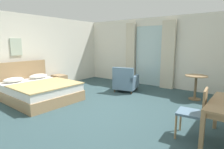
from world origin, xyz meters
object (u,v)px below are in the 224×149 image
bed (38,90)px  round_cafe_table (196,82)px  nightstand (60,81)px  desk_chair (196,110)px  armchair_by_window (126,82)px  framed_picture (16,47)px

bed → round_cafe_table: size_ratio=3.03×
round_cafe_table → nightstand: bearing=-162.6°
bed → desk_chair: size_ratio=2.42×
nightstand → armchair_by_window: bearing=23.0°
armchair_by_window → round_cafe_table: (2.15, 0.42, 0.20)m
armchair_by_window → desk_chair: bearing=-36.4°
nightstand → framed_picture: bearing=-104.0°
bed → framed_picture: (-1.11, -0.00, 1.24)m
desk_chair → armchair_by_window: bearing=143.6°
bed → armchair_by_window: size_ratio=2.35×
nightstand → desk_chair: 5.12m
nightstand → round_cafe_table: size_ratio=0.68×
desk_chair → nightstand: bearing=168.8°
armchair_by_window → round_cafe_table: armchair_by_window is taller
armchair_by_window → round_cafe_table: bearing=11.0°
desk_chair → round_cafe_table: size_ratio=1.25×
nightstand → round_cafe_table: 4.71m
armchair_by_window → framed_picture: size_ratio=1.73×
bed → round_cafe_table: bearing=36.6°
desk_chair → framed_picture: bearing=-176.2°
framed_picture → bed: bearing=0.2°
nightstand → round_cafe_table: (4.48, 1.41, 0.30)m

